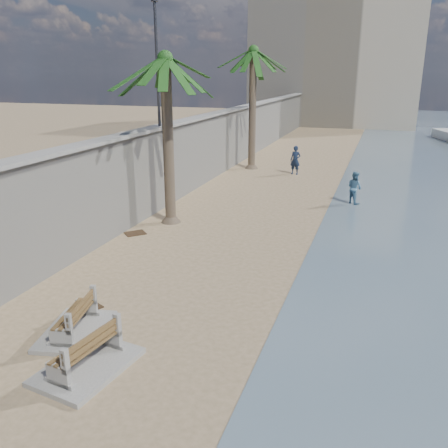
# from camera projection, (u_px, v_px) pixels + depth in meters

# --- Properties ---
(ground_plane) EXTENTS (140.00, 140.00, 0.00)m
(ground_plane) POSITION_uv_depth(u_px,v_px,m) (132.00, 393.00, 9.03)
(ground_plane) COLOR #987E5D
(seawall) EXTENTS (0.45, 70.00, 3.50)m
(seawall) POSITION_uv_depth(u_px,v_px,m) (219.00, 144.00, 28.10)
(seawall) COLOR gray
(seawall) RESTS_ON ground_plane
(wall_cap) EXTENTS (0.80, 70.00, 0.12)m
(wall_cap) POSITION_uv_depth(u_px,v_px,m) (219.00, 113.00, 27.55)
(wall_cap) COLOR gray
(wall_cap) RESTS_ON seawall
(end_building) EXTENTS (18.00, 12.00, 14.00)m
(end_building) POSITION_uv_depth(u_px,v_px,m) (337.00, 61.00, 54.37)
(end_building) COLOR #B7AA93
(end_building) RESTS_ON ground_plane
(bench_near) EXTENTS (1.71, 2.27, 0.87)m
(bench_near) POSITION_uv_depth(u_px,v_px,m) (86.00, 353.00, 9.65)
(bench_near) COLOR gray
(bench_near) RESTS_ON ground_plane
(bench_far) EXTENTS (1.71, 2.19, 0.82)m
(bench_far) POSITION_uv_depth(u_px,v_px,m) (75.00, 320.00, 10.99)
(bench_far) COLOR gray
(bench_far) RESTS_ON ground_plane
(palm_mid) EXTENTS (5.00, 5.00, 7.20)m
(palm_mid) POSITION_uv_depth(u_px,v_px,m) (165.00, 61.00, 17.37)
(palm_mid) COLOR brown
(palm_mid) RESTS_ON ground_plane
(palm_back) EXTENTS (5.00, 5.00, 7.92)m
(palm_back) POSITION_uv_depth(u_px,v_px,m) (253.00, 52.00, 27.83)
(palm_back) COLOR brown
(palm_back) RESTS_ON ground_plane
(streetlight) EXTENTS (0.28, 0.28, 5.12)m
(streetlight) POSITION_uv_depth(u_px,v_px,m) (157.00, 51.00, 19.36)
(streetlight) COLOR #2D2D33
(streetlight) RESTS_ON wall_cap
(person_a) EXTENTS (0.76, 0.58, 1.93)m
(person_a) POSITION_uv_depth(u_px,v_px,m) (295.00, 158.00, 27.94)
(person_a) COLOR #15223B
(person_a) RESTS_ON ground_plane
(person_b) EXTENTS (1.01, 1.00, 1.66)m
(person_b) POSITION_uv_depth(u_px,v_px,m) (355.00, 186.00, 21.75)
(person_b) COLOR teal
(person_b) RESTS_ON ground_plane
(debris_c) EXTENTS (0.93, 0.94, 0.03)m
(debris_c) POSITION_uv_depth(u_px,v_px,m) (135.00, 233.00, 17.90)
(debris_c) COLOR #382616
(debris_c) RESTS_ON ground_plane
(debris_d) EXTENTS (0.70, 0.65, 0.03)m
(debris_d) POSITION_uv_depth(u_px,v_px,m) (91.00, 306.00, 12.34)
(debris_d) COLOR #382616
(debris_d) RESTS_ON ground_plane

